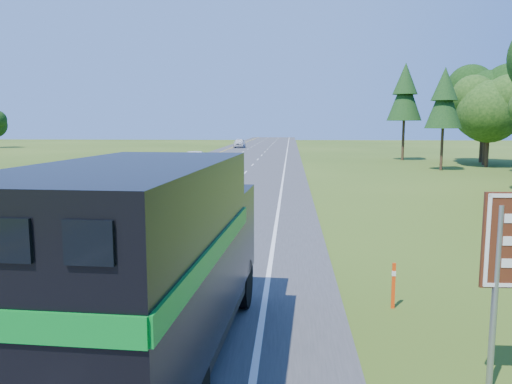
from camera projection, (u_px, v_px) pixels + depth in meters
The scene contains 6 objects.
road at pixel (230, 170), 50.59m from camera, with size 15.00×260.00×0.04m, color #38383A.
lane_markings at pixel (230, 169), 50.59m from camera, with size 11.15×260.00×0.01m.
horse_truck at pixel (147, 263), 8.82m from camera, with size 3.19×8.98×3.92m.
white_suv at pixel (194, 160), 52.42m from camera, with size 2.89×6.26×1.74m, color white.
far_car at pixel (239, 143), 98.45m from camera, with size 2.12×5.26×1.79m, color silver.
delineator at pixel (393, 284), 12.40m from camera, with size 0.10×0.05×1.17m.
Camera 1 is at (6.14, -0.13, 4.57)m, focal length 35.00 mm.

